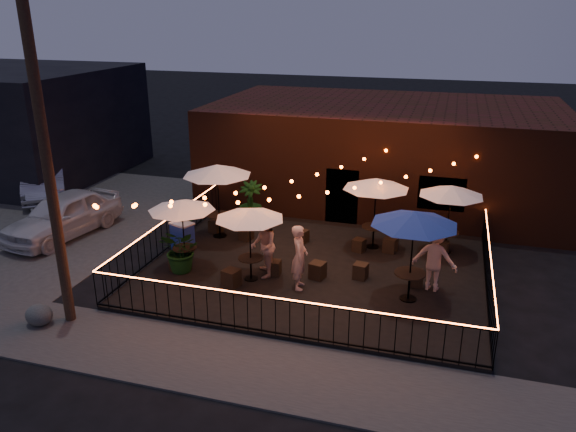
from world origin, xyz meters
name	(u,v)px	position (x,y,z in m)	size (l,w,h in m)	color
ground	(298,302)	(0.00, 0.00, 0.00)	(110.00, 110.00, 0.00)	black
patio	(315,270)	(0.00, 2.00, 0.07)	(10.00, 8.00, 0.15)	black
sidewalk	(259,369)	(0.00, -3.25, 0.03)	(18.00, 2.50, 0.05)	#3B3937
parking_lot	(34,213)	(-12.00, 4.00, 0.01)	(11.00, 12.00, 0.02)	#3B3937
brick_building	(385,151)	(1.00, 9.99, 2.00)	(14.00, 8.00, 4.00)	#361A0E
utility_pole	(48,172)	(-5.40, -2.60, 4.00)	(0.26, 0.26, 8.00)	#372016
fence_front	(275,317)	(0.00, -2.00, 0.66)	(10.00, 0.04, 1.04)	black
fence_left	(167,234)	(-5.00, 2.00, 0.66)	(0.04, 8.00, 1.04)	black
fence_right	(488,273)	(5.00, 2.00, 0.66)	(0.04, 8.00, 1.04)	black
festoon_lights	(280,194)	(-1.01, 1.70, 2.52)	(10.02, 8.72, 1.32)	#FF4A09
cafe_table_0	(182,206)	(-3.80, 0.84, 2.16)	(2.53, 2.53, 2.20)	black
cafe_table_1	(217,171)	(-3.80, 3.52, 2.51)	(2.65, 2.65, 2.58)	black
cafe_table_2	(250,215)	(-1.62, 0.70, 2.17)	(2.14, 2.14, 2.21)	black
cafe_table_3	(376,184)	(1.47, 4.08, 2.33)	(2.82, 2.82, 2.39)	black
cafe_table_4	(415,219)	(2.92, 0.77, 2.49)	(3.04, 3.04, 2.56)	black
cafe_table_5	(451,191)	(3.80, 4.36, 2.22)	(2.71, 2.71, 2.27)	black
bistro_chair_0	(177,264)	(-3.99, 0.64, 0.35)	(0.34, 0.34, 0.41)	black
bistro_chair_1	(231,278)	(-2.00, 0.12, 0.40)	(0.43, 0.43, 0.51)	black
bistro_chair_2	(216,226)	(-4.08, 3.82, 0.38)	(0.39, 0.39, 0.46)	black
bistro_chair_3	(246,233)	(-2.82, 3.50, 0.39)	(0.41, 0.41, 0.48)	black
bistro_chair_4	(274,268)	(-1.06, 1.19, 0.37)	(0.37, 0.37, 0.44)	black
bistro_chair_5	(318,270)	(0.24, 1.33, 0.40)	(0.41, 0.41, 0.49)	black
bistro_chair_6	(302,236)	(-0.90, 3.83, 0.36)	(0.36, 0.36, 0.42)	black
bistro_chair_7	(359,245)	(1.08, 3.61, 0.36)	(0.36, 0.36, 0.43)	black
bistro_chair_8	(361,271)	(1.46, 1.67, 0.38)	(0.39, 0.39, 0.46)	black
bistro_chair_9	(416,278)	(3.05, 1.65, 0.38)	(0.39, 0.39, 0.46)	black
bistro_chair_10	(390,245)	(2.07, 3.84, 0.39)	(0.40, 0.40, 0.48)	black
bistro_chair_11	(442,248)	(3.70, 4.17, 0.36)	(0.36, 0.36, 0.43)	black
patron_a	(299,257)	(-0.12, 0.59, 1.09)	(0.69, 0.45, 1.89)	beige
patron_b	(263,246)	(-1.34, 1.02, 1.12)	(0.94, 0.73, 1.94)	tan
patron_c	(435,257)	(3.52, 1.56, 1.13)	(1.27, 0.73, 1.97)	beige
potted_shrub_a	(182,250)	(-3.76, 0.61, 0.84)	(1.24, 1.08, 1.38)	#153C0B
potted_shrub_b	(184,229)	(-4.60, 2.41, 0.75)	(0.66, 0.54, 1.21)	#194010
potted_shrub_c	(251,202)	(-3.23, 5.13, 0.93)	(0.87, 0.87, 1.55)	#103C0D
cooler	(183,236)	(-4.50, 2.09, 0.63)	(0.85, 0.73, 0.95)	#2039AB
boulder	(39,315)	(-5.98, -3.04, 0.31)	(0.80, 0.68, 0.62)	#454540
car_white	(63,215)	(-9.27, 2.36, 0.77)	(1.83, 4.55, 1.55)	silver
car_silver	(44,178)	(-13.03, 6.02, 0.78)	(1.65, 4.73, 1.56)	#A8A6AE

